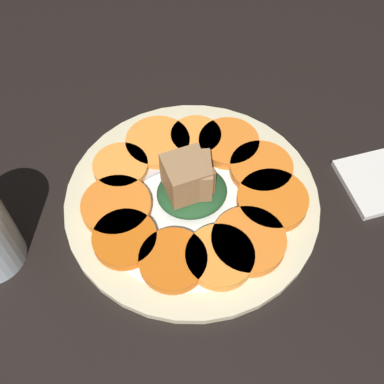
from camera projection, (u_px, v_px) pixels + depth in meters
table_slab at (192, 206)px, 59.67cm from camera, size 120.00×120.00×2.00cm
plate at (192, 199)px, 58.42cm from camera, size 30.72×30.72×1.05cm
carrot_slice_0 at (261, 168)px, 59.54cm from camera, size 7.83×7.83×1.33cm
carrot_slice_1 at (229, 143)px, 61.81cm from camera, size 7.79×7.79×1.33cm
carrot_slice_2 at (196, 137)px, 62.35cm from camera, size 6.56×6.56×1.33cm
carrot_slice_3 at (158, 143)px, 61.82cm from camera, size 8.26×8.26×1.33cm
carrot_slice_4 at (121, 167)px, 59.64cm from camera, size 6.87×6.87×1.33cm
carrot_slice_5 at (116, 206)px, 56.37cm from camera, size 8.24×8.24×1.33cm
carrot_slice_6 at (125, 239)px, 53.94cm from camera, size 7.29×7.29×1.33cm
carrot_slice_7 at (173, 260)px, 52.46cm from camera, size 7.54×7.54×1.33cm
carrot_slice_8 at (220, 257)px, 52.69cm from camera, size 7.66×7.66×1.33cm
carrot_slice_9 at (248, 241)px, 53.80cm from camera, size 8.46×8.46×1.33cm
carrot_slice_10 at (272, 200)px, 56.86cm from camera, size 8.43×8.43×1.33cm
center_pile at (190, 182)px, 55.33cm from camera, size 8.46×7.62×6.74cm
fork at (173, 162)px, 60.64cm from camera, size 19.51×6.83×0.40cm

